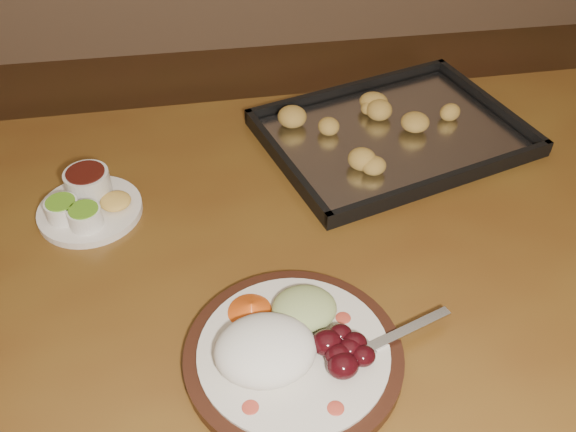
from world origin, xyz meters
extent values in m
cube|color=brown|center=(-0.03, -0.10, 0.73)|extent=(1.52, 0.93, 0.04)
cylinder|color=#4F3117|center=(0.65, 0.29, 0.35)|extent=(0.07, 0.07, 0.71)
cylinder|color=black|center=(-0.06, -0.30, 0.76)|extent=(0.29, 0.29, 0.02)
cylinder|color=silver|center=(-0.06, -0.30, 0.77)|extent=(0.25, 0.25, 0.01)
ellipsoid|color=#B93D2C|center=(-0.13, -0.37, 0.77)|extent=(0.02, 0.02, 0.00)
ellipsoid|color=#B93D2C|center=(-0.03, -0.39, 0.77)|extent=(0.02, 0.02, 0.00)
ellipsoid|color=#B93D2C|center=(0.01, -0.26, 0.77)|extent=(0.02, 0.02, 0.00)
ellipsoid|color=#B93D2C|center=(-0.15, -0.28, 0.77)|extent=(0.02, 0.02, 0.00)
ellipsoid|color=silver|center=(-0.10, -0.30, 0.79)|extent=(0.13, 0.11, 0.06)
ellipsoid|color=#41090F|center=(-0.01, -0.33, 0.79)|extent=(0.04, 0.03, 0.03)
ellipsoid|color=#41090F|center=(0.01, -0.31, 0.79)|extent=(0.04, 0.03, 0.03)
ellipsoid|color=#41090F|center=(0.00, -0.29, 0.79)|extent=(0.04, 0.03, 0.03)
ellipsoid|color=#41090F|center=(0.02, -0.33, 0.79)|extent=(0.04, 0.03, 0.03)
ellipsoid|color=#41090F|center=(-0.02, -0.31, 0.79)|extent=(0.04, 0.03, 0.03)
ellipsoid|color=#41090F|center=(0.00, -0.32, 0.79)|extent=(0.04, 0.03, 0.03)
ellipsoid|color=#41090F|center=(-0.01, -0.34, 0.79)|extent=(0.04, 0.03, 0.03)
ellipsoid|color=#C7B980|center=(-0.04, -0.24, 0.78)|extent=(0.09, 0.08, 0.04)
cone|color=#DA4F13|center=(-0.11, -0.23, 0.78)|extent=(0.09, 0.09, 0.03)
cube|color=silver|center=(0.09, -0.29, 0.77)|extent=(0.13, 0.06, 0.00)
cube|color=silver|center=(0.02, -0.32, 0.78)|extent=(0.04, 0.03, 0.00)
cylinder|color=silver|center=(0.00, -0.34, 0.78)|extent=(0.03, 0.01, 0.00)
cylinder|color=silver|center=(0.00, -0.33, 0.78)|extent=(0.03, 0.01, 0.00)
cylinder|color=silver|center=(-0.01, -0.32, 0.78)|extent=(0.03, 0.01, 0.00)
cylinder|color=silver|center=(-0.01, -0.32, 0.78)|extent=(0.03, 0.01, 0.00)
cylinder|color=white|center=(-0.35, 0.03, 0.76)|extent=(0.17, 0.17, 0.01)
cylinder|color=white|center=(-0.39, 0.02, 0.78)|extent=(0.05, 0.05, 0.03)
cylinder|color=#5A9C1F|center=(-0.39, 0.02, 0.79)|extent=(0.05, 0.05, 0.00)
cylinder|color=white|center=(-0.35, -0.01, 0.78)|extent=(0.05, 0.05, 0.03)
cylinder|color=#5A9C1F|center=(-0.35, -0.01, 0.79)|extent=(0.05, 0.05, 0.00)
cylinder|color=silver|center=(-0.35, 0.07, 0.78)|extent=(0.07, 0.07, 0.04)
cylinder|color=#390E0A|center=(-0.35, 0.07, 0.80)|extent=(0.06, 0.06, 0.00)
ellipsoid|color=#E7BD51|center=(-0.31, 0.03, 0.77)|extent=(0.05, 0.05, 0.02)
cube|color=black|center=(0.20, 0.16, 0.75)|extent=(0.54, 0.46, 0.01)
cube|color=black|center=(0.15, 0.32, 0.77)|extent=(0.44, 0.15, 0.02)
cube|color=black|center=(0.24, 0.01, 0.77)|extent=(0.44, 0.15, 0.02)
cube|color=black|center=(0.41, 0.23, 0.77)|extent=(0.11, 0.33, 0.02)
cube|color=black|center=(-0.02, 0.10, 0.77)|extent=(0.11, 0.33, 0.02)
cube|color=#B7B7BB|center=(0.20, 0.16, 0.76)|extent=(0.50, 0.42, 0.00)
ellipsoid|color=gold|center=(0.25, 0.18, 0.78)|extent=(0.05, 0.05, 0.04)
ellipsoid|color=gold|center=(0.27, 0.24, 0.78)|extent=(0.07, 0.07, 0.04)
ellipsoid|color=gold|center=(0.18, 0.26, 0.78)|extent=(0.06, 0.06, 0.04)
ellipsoid|color=gold|center=(0.11, 0.19, 0.78)|extent=(0.07, 0.07, 0.04)
ellipsoid|color=gold|center=(0.10, 0.16, 0.78)|extent=(0.06, 0.06, 0.04)
ellipsoid|color=gold|center=(0.15, 0.13, 0.78)|extent=(0.06, 0.06, 0.04)
ellipsoid|color=gold|center=(0.16, 0.09, 0.78)|extent=(0.07, 0.07, 0.04)
ellipsoid|color=gold|center=(0.24, 0.07, 0.78)|extent=(0.06, 0.06, 0.04)
ellipsoid|color=gold|center=(0.31, 0.16, 0.78)|extent=(0.07, 0.07, 0.04)
camera|label=1|loc=(-0.14, -0.79, 1.46)|focal=40.00mm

